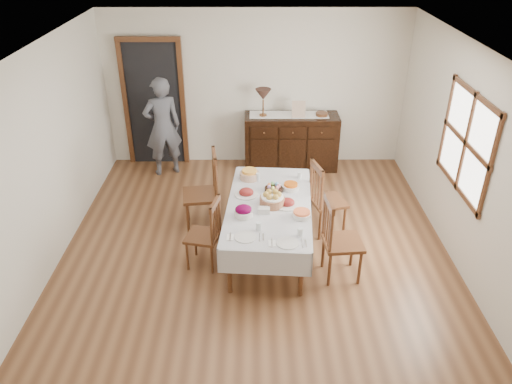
{
  "coord_description": "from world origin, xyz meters",
  "views": [
    {
      "loc": [
        -0.02,
        -5.1,
        3.85
      ],
      "look_at": [
        0.0,
        0.1,
        0.95
      ],
      "focal_mm": 35.0,
      "sensor_mm": 36.0,
      "label": 1
    }
  ],
  "objects_px": {
    "chair_right_far": "(325,198)",
    "table_lamp": "(263,95)",
    "dining_table": "(269,210)",
    "sideboard": "(291,142)",
    "person": "(162,124)",
    "chair_left_near": "(206,233)",
    "chair_left_far": "(204,190)",
    "chair_right_near": "(339,238)"
  },
  "relations": [
    {
      "from": "chair_right_far",
      "to": "table_lamp",
      "type": "xyz_separation_m",
      "value": [
        -0.8,
        2.01,
        0.77
      ]
    },
    {
      "from": "dining_table",
      "to": "chair_right_far",
      "type": "distance_m",
      "value": 0.88
    },
    {
      "from": "sideboard",
      "to": "person",
      "type": "height_order",
      "value": "person"
    },
    {
      "from": "chair_left_near",
      "to": "chair_left_far",
      "type": "height_order",
      "value": "chair_left_far"
    },
    {
      "from": "chair_right_near",
      "to": "table_lamp",
      "type": "distance_m",
      "value": 3.18
    },
    {
      "from": "chair_left_far",
      "to": "sideboard",
      "type": "height_order",
      "value": "chair_left_far"
    },
    {
      "from": "chair_left_near",
      "to": "person",
      "type": "relative_size",
      "value": 0.53
    },
    {
      "from": "dining_table",
      "to": "chair_right_far",
      "type": "bearing_deg",
      "value": 34.4
    },
    {
      "from": "chair_left_near",
      "to": "chair_right_far",
      "type": "relative_size",
      "value": 0.89
    },
    {
      "from": "chair_right_far",
      "to": "sideboard",
      "type": "distance_m",
      "value": 2.05
    },
    {
      "from": "dining_table",
      "to": "chair_left_far",
      "type": "distance_m",
      "value": 1.04
    },
    {
      "from": "dining_table",
      "to": "table_lamp",
      "type": "height_order",
      "value": "table_lamp"
    },
    {
      "from": "chair_right_far",
      "to": "person",
      "type": "height_order",
      "value": "person"
    },
    {
      "from": "chair_right_near",
      "to": "sideboard",
      "type": "height_order",
      "value": "chair_right_near"
    },
    {
      "from": "chair_left_near",
      "to": "sideboard",
      "type": "xyz_separation_m",
      "value": [
        1.21,
        2.77,
        0.0
      ]
    },
    {
      "from": "chair_right_far",
      "to": "chair_left_far",
      "type": "bearing_deg",
      "value": 69.73
    },
    {
      "from": "chair_right_near",
      "to": "table_lamp",
      "type": "xyz_separation_m",
      "value": [
        -0.84,
        2.98,
        0.75
      ]
    },
    {
      "from": "chair_left_near",
      "to": "chair_right_far",
      "type": "height_order",
      "value": "chair_right_far"
    },
    {
      "from": "sideboard",
      "to": "table_lamp",
      "type": "height_order",
      "value": "table_lamp"
    },
    {
      "from": "chair_left_near",
      "to": "chair_right_near",
      "type": "relative_size",
      "value": 0.87
    },
    {
      "from": "person",
      "to": "table_lamp",
      "type": "relative_size",
      "value": 3.83
    },
    {
      "from": "chair_left_near",
      "to": "table_lamp",
      "type": "height_order",
      "value": "table_lamp"
    },
    {
      "from": "chair_right_far",
      "to": "sideboard",
      "type": "height_order",
      "value": "chair_right_far"
    },
    {
      "from": "chair_right_near",
      "to": "chair_right_far",
      "type": "bearing_deg",
      "value": -2.6
    },
    {
      "from": "dining_table",
      "to": "chair_right_far",
      "type": "height_order",
      "value": "chair_right_far"
    },
    {
      "from": "dining_table",
      "to": "chair_left_far",
      "type": "height_order",
      "value": "chair_left_far"
    },
    {
      "from": "chair_right_far",
      "to": "table_lamp",
      "type": "distance_m",
      "value": 2.29
    },
    {
      "from": "chair_left_near",
      "to": "chair_right_far",
      "type": "xyz_separation_m",
      "value": [
        1.53,
        0.75,
        0.06
      ]
    },
    {
      "from": "chair_left_far",
      "to": "table_lamp",
      "type": "distance_m",
      "value": 2.17
    },
    {
      "from": "person",
      "to": "chair_left_near",
      "type": "bearing_deg",
      "value": 87.64
    },
    {
      "from": "chair_right_near",
      "to": "sideboard",
      "type": "xyz_separation_m",
      "value": [
        -0.36,
        3.0,
        -0.07
      ]
    },
    {
      "from": "dining_table",
      "to": "sideboard",
      "type": "bearing_deg",
      "value": 84.13
    },
    {
      "from": "chair_right_near",
      "to": "chair_left_far",
      "type": "bearing_deg",
      "value": 51.49
    },
    {
      "from": "dining_table",
      "to": "chair_left_near",
      "type": "height_order",
      "value": "chair_left_near"
    },
    {
      "from": "dining_table",
      "to": "chair_left_near",
      "type": "bearing_deg",
      "value": -154.23
    },
    {
      "from": "sideboard",
      "to": "chair_left_near",
      "type": "bearing_deg",
      "value": -113.59
    },
    {
      "from": "chair_right_far",
      "to": "dining_table",
      "type": "bearing_deg",
      "value": 104.75
    },
    {
      "from": "person",
      "to": "table_lamp",
      "type": "distance_m",
      "value": 1.7
    },
    {
      "from": "chair_left_near",
      "to": "chair_left_far",
      "type": "bearing_deg",
      "value": -161.52
    },
    {
      "from": "dining_table",
      "to": "chair_right_far",
      "type": "relative_size",
      "value": 2.02
    },
    {
      "from": "chair_right_near",
      "to": "chair_right_far",
      "type": "xyz_separation_m",
      "value": [
        -0.04,
        0.97,
        -0.01
      ]
    },
    {
      "from": "chair_left_near",
      "to": "person",
      "type": "distance_m",
      "value": 2.75
    }
  ]
}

